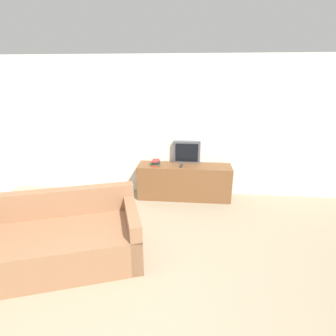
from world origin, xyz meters
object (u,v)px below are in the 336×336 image
(tv_stand, at_px, (184,182))
(television, at_px, (187,152))
(book_stack, at_px, (156,163))
(remote_on_stand, at_px, (181,166))
(couch, at_px, (51,242))

(tv_stand, xyz_separation_m, television, (0.03, 0.18, 0.54))
(book_stack, relative_size, remote_on_stand, 1.29)
(television, height_order, couch, television)
(television, distance_m, book_stack, 0.63)
(couch, height_order, remote_on_stand, couch)
(book_stack, xyz_separation_m, remote_on_stand, (0.48, -0.02, -0.04))
(tv_stand, relative_size, book_stack, 8.60)
(tv_stand, bearing_deg, remote_on_stand, -133.68)
(television, height_order, remote_on_stand, television)
(couch, height_order, book_stack, couch)
(tv_stand, xyz_separation_m, couch, (-1.58, -2.03, -0.04))
(tv_stand, xyz_separation_m, remote_on_stand, (-0.06, -0.06, 0.34))
(tv_stand, relative_size, television, 3.45)
(remote_on_stand, bearing_deg, couch, -127.65)
(tv_stand, distance_m, book_stack, 0.66)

